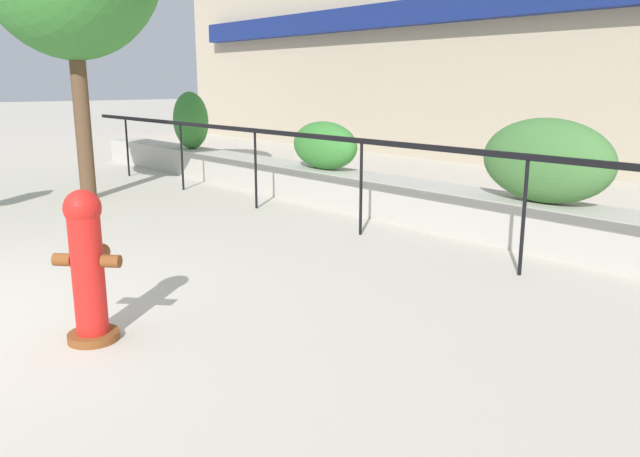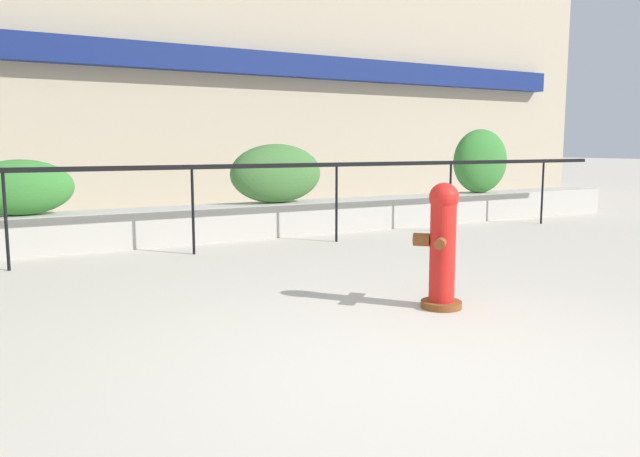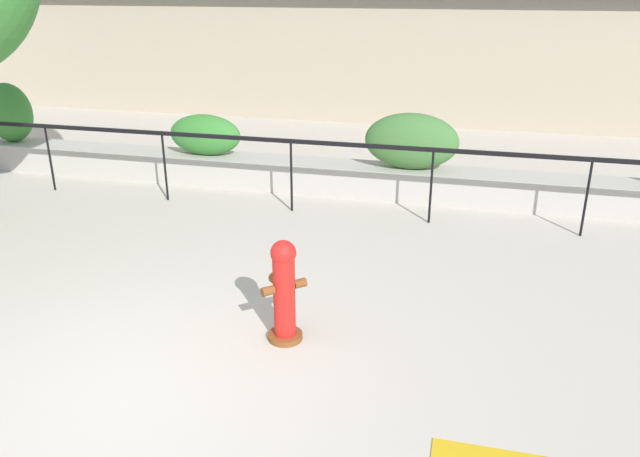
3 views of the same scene
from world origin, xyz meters
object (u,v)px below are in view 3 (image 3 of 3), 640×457
hedge_bush_2 (411,141)px  fire_hydrant (284,290)px  hedge_bush_1 (205,135)px  hedge_bush_0 (9,113)px

hedge_bush_2 → fire_hydrant: bearing=-98.5°
hedge_bush_1 → fire_hydrant: hedge_bush_1 is taller
hedge_bush_0 → hedge_bush_2: (7.60, 0.00, -0.10)m
hedge_bush_2 → fire_hydrant: size_ratio=1.41×
hedge_bush_0 → hedge_bush_1: bearing=0.0°
hedge_bush_0 → hedge_bush_2: size_ratio=0.73×
hedge_bush_2 → fire_hydrant: (-0.71, -4.74, -0.41)m
fire_hydrant → hedge_bush_0: bearing=145.4°
hedge_bush_1 → hedge_bush_2: hedge_bush_2 is taller
hedge_bush_2 → fire_hydrant: hedge_bush_2 is taller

